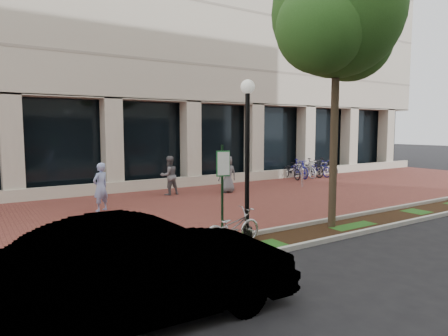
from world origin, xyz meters
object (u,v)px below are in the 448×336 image
lamppost (247,150)px  parking_sign (223,183)px  locked_bicycle (232,227)px  pedestrian_mid (169,176)px  street_tree (338,20)px  sedan_near_curb (145,269)px  bike_rack_cluster (309,169)px  pedestrian_right (228,174)px  pedestrian_left (101,187)px  bollard (302,178)px

lamppost → parking_sign: bearing=-165.4°
locked_bicycle → pedestrian_mid: bearing=-18.5°
parking_sign → street_tree: 5.72m
locked_bicycle → sedan_near_curb: sedan_near_curb is taller
sedan_near_curb → bike_rack_cluster: bearing=-49.7°
locked_bicycle → pedestrian_mid: size_ratio=1.01×
bike_rack_cluster → pedestrian_right: bearing=-157.1°
pedestrian_mid → sedan_near_curb: 11.35m
street_tree → pedestrian_left: 9.26m
lamppost → locked_bicycle: lamppost is taller
lamppost → pedestrian_mid: lamppost is taller
pedestrian_right → bollard: pedestrian_right is taller
parking_sign → bike_rack_cluster: bearing=50.1°
parking_sign → bike_rack_cluster: 14.63m
bollard → bike_rack_cluster: size_ratio=0.26×
locked_bicycle → pedestrian_right: size_ratio=1.01×
street_tree → pedestrian_left: street_tree is taller
pedestrian_right → bollard: 4.03m
street_tree → pedestrian_right: (0.88, 6.83, -5.04)m
street_tree → locked_bicycle: (-3.50, 0.09, -5.43)m
lamppost → pedestrian_left: size_ratio=2.42×
pedestrian_right → bike_rack_cluster: (7.07, 1.99, -0.31)m
locked_bicycle → bollard: (8.34, 6.10, 0.03)m
pedestrian_mid → pedestrian_right: bearing=156.4°
street_tree → pedestrian_mid: street_tree is taller
pedestrian_left → pedestrian_right: size_ratio=1.01×
parking_sign → lamppost: (0.91, 0.24, 0.75)m
bollard → street_tree: bearing=-128.0°
locked_bicycle → bike_rack_cluster: 14.39m
sedan_near_curb → pedestrian_mid: bearing=-24.3°
pedestrian_mid → sedan_near_curb: pedestrian_mid is taller
parking_sign → lamppost: lamppost is taller
pedestrian_left → pedestrian_mid: bearing=-179.3°
locked_bicycle → pedestrian_right: pedestrian_right is taller
street_tree → bollard: size_ratio=8.51×
street_tree → sedan_near_curb: size_ratio=1.69×
pedestrian_left → bollard: bearing=154.9°
bollard → sedan_near_curb: size_ratio=0.20×
parking_sign → sedan_near_curb: (-3.00, -2.48, -0.80)m
street_tree → pedestrian_right: size_ratio=4.74×
parking_sign → pedestrian_right: size_ratio=1.48×
pedestrian_mid → pedestrian_right: pedestrian_mid is taller
bollard → bike_rack_cluster: (3.10, 2.63, 0.05)m
pedestrian_right → bollard: (3.97, -0.64, -0.36)m
lamppost → bike_rack_cluster: (10.80, 8.47, -1.79)m
parking_sign → sedan_near_curb: parking_sign is taller
pedestrian_left → pedestrian_mid: size_ratio=1.00×
locked_bicycle → pedestrian_left: pedestrian_left is taller
pedestrian_mid → pedestrian_left: bearing=23.6°
bollard → bike_rack_cluster: bearing=40.3°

